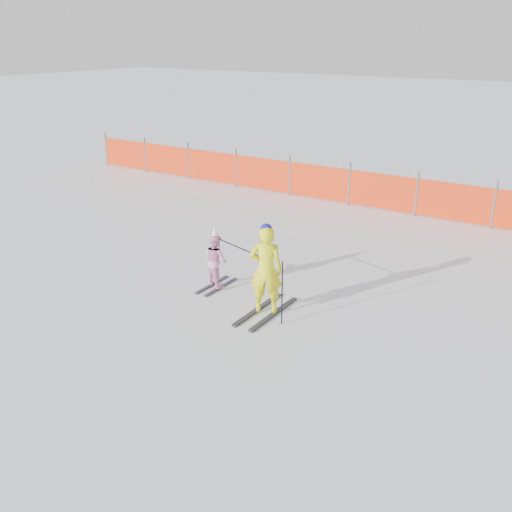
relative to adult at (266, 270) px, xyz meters
The scene contains 5 objects.
ground 0.96m from the adult, 125.24° to the right, with size 120.00×120.00×0.00m, color white.
adult is the anchor object (origin of this frame).
child 1.51m from the adult, 163.16° to the left, with size 0.62×1.01×1.25m.
ski_poles 0.15m from the adult, behind, with size 1.77×0.62×1.16m.
safety_fence 7.93m from the adult, 114.42° to the left, with size 16.91×0.06×1.25m.
Camera 1 is at (5.14, -7.39, 4.67)m, focal length 40.00 mm.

